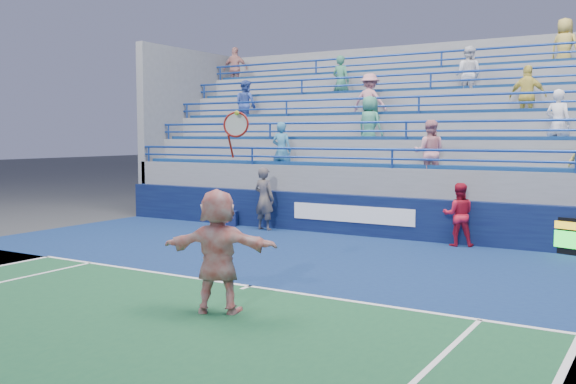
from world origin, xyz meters
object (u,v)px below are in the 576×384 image
Objects in this scene: serve_speed_board at (576,237)px; tennis_player at (218,251)px; ball_girl at (459,215)px; line_judge at (264,199)px; judge_chair at (231,217)px.

tennis_player reaches higher than serve_speed_board.
tennis_player is at bearing 59.52° from ball_girl.
line_judge reaches higher than serve_speed_board.
line_judge reaches higher than ball_girl.
judge_chair is 0.52× the size of ball_girl.
serve_speed_board is 0.40× the size of tennis_player.
line_judge is 5.57m from ball_girl.
ball_girl is at bearing -0.40° from judge_chair.
serve_speed_board is 0.67× the size of line_judge.
tennis_player is at bearing -54.87° from judge_chair.
tennis_player is (5.53, -7.86, 0.70)m from judge_chair.
serve_speed_board is at bearing -171.60° from line_judge.
judge_chair is (-9.59, -0.05, -0.17)m from serve_speed_board.
ball_girl is at bearing -171.63° from line_judge.
tennis_player is 1.69× the size of line_judge.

